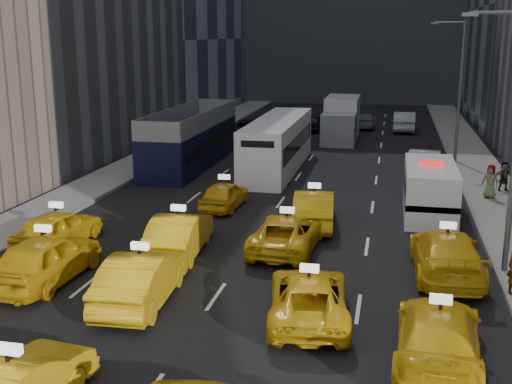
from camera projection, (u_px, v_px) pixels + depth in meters
sidewalk_west at (124, 171)px, 38.69m from camera, size 3.00×90.00×0.15m
sidewalk_east at (489, 188)px, 34.44m from camera, size 3.00×90.00×0.15m
curb_west at (146, 172)px, 38.39m from camera, size 0.15×90.00×0.18m
curb_east at (461, 186)px, 34.73m from camera, size 0.15×90.00×0.18m
streetlight_far at (458, 86)px, 40.18m from camera, size 2.15×0.22×9.00m
taxi_8 at (45, 259)px, 21.43m from camera, size 2.17×5.00×1.68m
taxi_9 at (141, 278)px, 19.83m from camera, size 2.02×5.03×1.63m
taxi_10 at (309, 297)px, 18.70m from camera, size 2.88×5.14×1.36m
taxi_11 at (438, 335)px, 16.21m from camera, size 2.41×5.28×1.50m
taxi_12 at (58, 228)px, 25.08m from camera, size 2.26×4.51×1.48m
taxi_13 at (179, 234)px, 24.23m from camera, size 2.06×4.95×1.59m
taxi_14 at (287, 233)px, 24.65m from camera, size 2.51×5.10×1.39m
taxi_15 at (446, 253)px, 22.05m from camera, size 2.48×5.58×1.59m
taxi_16 at (224, 195)px, 30.57m from camera, size 1.81×3.97×1.32m
taxi_17 at (314, 208)px, 27.76m from camera, size 2.11×4.93×1.58m
nypd_van at (430, 191)px, 29.40m from camera, size 2.48×5.92×2.51m
double_decker at (191, 138)px, 40.23m from camera, size 3.57×12.32×3.54m
city_bus at (278, 144)px, 39.15m from camera, size 3.61×12.27×3.12m
box_truck at (341, 120)px, 49.74m from camera, size 3.35×7.50×3.31m
misc_car_0 at (424, 163)px, 37.24m from camera, size 2.30×5.09×1.62m
misc_car_1 at (248, 128)px, 51.35m from camera, size 2.54×5.36×1.48m
misc_car_2 at (365, 121)px, 56.43m from camera, size 2.00×4.63×1.33m
misc_car_3 at (314, 123)px, 54.82m from camera, size 1.91×4.13×1.37m
misc_car_4 at (405, 121)px, 54.64m from camera, size 1.91×5.13×1.68m
pedestrian_4 at (490, 181)px, 31.89m from camera, size 0.94×0.75×1.68m
pedestrian_5 at (504, 176)px, 33.34m from camera, size 1.47×0.70×1.52m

